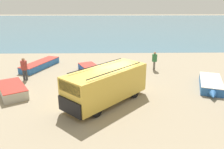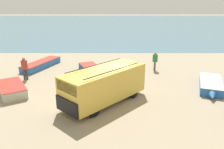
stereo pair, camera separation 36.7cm
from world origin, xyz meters
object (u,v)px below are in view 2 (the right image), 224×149
parked_van (105,84)px  fisherman_0 (156,60)px  fishing_rowboat_1 (212,85)px  fishing_rowboat_0 (13,88)px  fishing_rowboat_2 (44,64)px  fishing_rowboat_3 (93,69)px  fisherman_1 (25,66)px

parked_van → fisherman_0: (4.22, 6.49, -0.16)m
parked_van → fishing_rowboat_1: size_ratio=1.22×
fishing_rowboat_0 → fishing_rowboat_2: (0.20, 6.20, -0.03)m
parked_van → fishing_rowboat_3: 6.09m
parked_van → fishing_rowboat_0: parked_van is taller
parked_van → fishing_rowboat_1: parked_van is taller
fishing_rowboat_2 → fishing_rowboat_3: fishing_rowboat_2 is taller
fishing_rowboat_3 → parked_van: bearing=-12.0°
fishing_rowboat_0 → fisherman_1: 2.72m
fishing_rowboat_0 → fishing_rowboat_2: fishing_rowboat_0 is taller
parked_van → fisherman_1: size_ratio=2.95×
fishing_rowboat_2 → fishing_rowboat_3: (4.72, -1.74, -0.03)m
fishing_rowboat_0 → fishing_rowboat_1: fishing_rowboat_0 is taller
fishing_rowboat_3 → fisherman_1: 5.36m
fishing_rowboat_0 → fishing_rowboat_3: (4.92, 4.46, -0.06)m
fishing_rowboat_2 → fisherman_1: fisherman_1 is taller
fishing_rowboat_1 → fishing_rowboat_2: size_ratio=0.80×
parked_van → fishing_rowboat_2: bearing=-98.3°
fishing_rowboat_0 → fisherman_1: size_ratio=2.05×
fishing_rowboat_3 → fisherman_1: size_ratio=2.17×
fishing_rowboat_3 → fisherman_0: 5.59m
fishing_rowboat_1 → fishing_rowboat_3: fishing_rowboat_1 is taller
fishing_rowboat_0 → fisherman_0: size_ratio=2.21×
fisherman_1 → fishing_rowboat_2: bearing=154.9°
fishing_rowboat_2 → fishing_rowboat_3: 5.03m
parked_van → fisherman_1: bearing=-79.4°
fisherman_0 → parked_van: bearing=79.2°
fishing_rowboat_2 → fisherman_1: bearing=-163.9°
parked_van → fishing_rowboat_1: bearing=149.4°
fisherman_0 → fishing_rowboat_1: bearing=147.1°
fishing_rowboat_2 → fisherman_0: 10.32m
fishing_rowboat_2 → fisherman_0: fisherman_0 is taller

